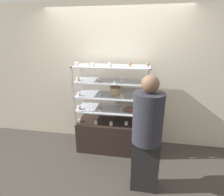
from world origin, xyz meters
TOP-DOWN VIEW (x-y plane):
  - ground_plane at (0.00, 0.00)m, footprint 20.00×20.00m
  - back_wall at (0.00, 0.39)m, footprint 8.00×0.05m
  - display_base at (0.00, 0.00)m, footprint 1.23×0.49m
  - display_riser_lower at (0.00, 0.00)m, footprint 1.23×0.49m
  - display_riser_middle at (0.00, 0.00)m, footprint 1.23×0.49m
  - display_riser_upper at (0.00, 0.00)m, footprint 1.23×0.49m
  - display_riser_top at (0.00, 0.00)m, footprint 1.23×0.49m
  - layer_cake_centerpiece at (0.04, 0.06)m, footprint 0.18×0.18m
  - sheet_cake_frosted at (0.34, -0.04)m, footprint 0.19×0.15m
  - cupcake_0 at (-0.57, -0.10)m, footprint 0.06×0.06m
  - cupcake_1 at (-0.26, -0.13)m, footprint 0.06×0.06m
  - cupcake_2 at (0.01, -0.13)m, footprint 0.06×0.06m
  - cupcake_3 at (0.26, -0.08)m, footprint 0.06×0.06m
  - cupcake_4 at (0.54, -0.06)m, footprint 0.06×0.06m
  - price_tag_0 at (0.39, -0.23)m, footprint 0.04×0.00m
  - cupcake_5 at (-0.56, -0.12)m, footprint 0.06×0.06m
  - cupcake_6 at (-0.18, -0.13)m, footprint 0.06×0.06m
  - cupcake_7 at (0.19, -0.04)m, footprint 0.06×0.06m
  - cupcake_8 at (0.56, -0.09)m, footprint 0.06×0.06m
  - price_tag_1 at (-0.33, -0.23)m, footprint 0.04×0.00m
  - cupcake_9 at (-0.55, -0.12)m, footprint 0.05×0.05m
  - cupcake_10 at (-0.18, -0.08)m, footprint 0.05×0.05m
  - cupcake_11 at (0.19, -0.13)m, footprint 0.05×0.05m
  - cupcake_12 at (0.57, -0.11)m, footprint 0.05×0.05m
  - price_tag_2 at (0.39, -0.23)m, footprint 0.04×0.00m
  - cupcake_13 at (-0.57, -0.07)m, footprint 0.06×0.06m
  - cupcake_14 at (-0.18, -0.09)m, footprint 0.06×0.06m
  - cupcake_15 at (0.17, -0.08)m, footprint 0.06×0.06m
  - cupcake_16 at (0.54, -0.08)m, footprint 0.06×0.06m
  - price_tag_3 at (0.07, -0.23)m, footprint 0.04×0.00m
  - cupcake_17 at (-0.56, -0.10)m, footprint 0.06×0.06m
  - cupcake_18 at (-0.28, -0.13)m, footprint 0.06×0.06m
  - cupcake_19 at (-0.01, -0.13)m, footprint 0.06×0.06m
  - cupcake_20 at (0.29, -0.04)m, footprint 0.06×0.06m
  - cupcake_21 at (0.56, -0.06)m, footprint 0.06×0.06m
  - price_tag_4 at (-0.31, -0.23)m, footprint 0.04×0.00m
  - customer_figure at (0.58, -0.83)m, footprint 0.37×0.37m

SIDE VIEW (x-z plane):
  - ground_plane at x=0.00m, z-range 0.00..0.00m
  - display_base at x=0.00m, z-range 0.00..0.56m
  - price_tag_0 at x=0.39m, z-range 0.56..0.60m
  - cupcake_0 at x=-0.57m, z-range 0.55..0.62m
  - cupcake_1 at x=-0.26m, z-range 0.55..0.62m
  - cupcake_2 at x=0.01m, z-range 0.55..0.62m
  - cupcake_3 at x=0.26m, z-range 0.55..0.62m
  - cupcake_4 at x=0.54m, z-range 0.55..0.62m
  - display_riser_lower at x=0.00m, z-range 0.67..0.92m
  - price_tag_1 at x=-0.33m, z-range 0.81..0.85m
  - sheet_cake_frosted at x=0.34m, z-range 0.81..0.87m
  - cupcake_5 at x=-0.56m, z-range 0.80..0.88m
  - cupcake_6 at x=-0.18m, z-range 0.80..0.88m
  - cupcake_7 at x=0.19m, z-range 0.80..0.88m
  - cupcake_8 at x=0.56m, z-range 0.80..0.88m
  - customer_figure at x=0.58m, z-range 0.05..1.64m
  - display_riser_middle at x=0.00m, z-range 0.92..1.17m
  - price_tag_2 at x=0.39m, z-range 1.06..1.10m
  - cupcake_9 at x=-0.55m, z-range 1.06..1.13m
  - cupcake_10 at x=-0.18m, z-range 1.06..1.13m
  - cupcake_11 at x=0.19m, z-range 1.06..1.13m
  - cupcake_12 at x=0.57m, z-range 1.06..1.13m
  - layer_cake_centerpiece at x=0.04m, z-range 1.06..1.20m
  - display_riser_upper at x=0.00m, z-range 1.17..1.42m
  - back_wall at x=0.00m, z-range 0.00..2.60m
  - price_tag_3 at x=0.07m, z-range 1.31..1.35m
  - cupcake_13 at x=-0.57m, z-range 1.31..1.37m
  - cupcake_14 at x=-0.18m, z-range 1.31..1.37m
  - cupcake_15 at x=0.17m, z-range 1.31..1.37m
  - cupcake_16 at x=0.54m, z-range 1.31..1.37m
  - display_riser_top at x=0.00m, z-range 1.42..1.67m
  - price_tag_4 at x=-0.31m, z-range 1.56..1.60m
  - cupcake_17 at x=-0.56m, z-range 1.56..1.63m
  - cupcake_18 at x=-0.28m, z-range 1.56..1.63m
  - cupcake_19 at x=-0.01m, z-range 1.56..1.63m
  - cupcake_20 at x=0.29m, z-range 1.56..1.63m
  - cupcake_21 at x=0.56m, z-range 1.56..1.63m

